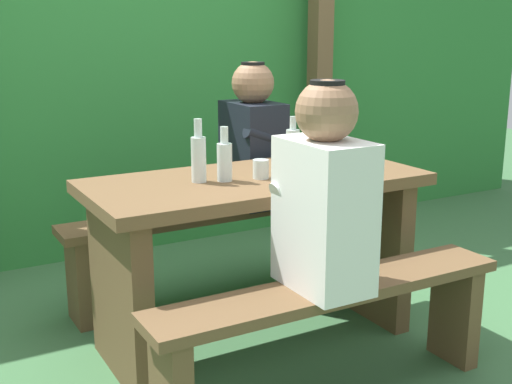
{
  "coord_description": "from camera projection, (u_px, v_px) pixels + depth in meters",
  "views": [
    {
      "loc": [
        -1.31,
        -2.33,
        1.34
      ],
      "look_at": [
        0.0,
        0.0,
        0.67
      ],
      "focal_mm": 46.6,
      "sensor_mm": 36.0,
      "label": 1
    }
  ],
  "objects": [
    {
      "name": "person_black_coat",
      "position": [
        253.0,
        140.0,
        3.33
      ],
      "size": [
        0.25,
        0.35,
        0.72
      ],
      "color": "black",
      "rests_on": "bench_far"
    },
    {
      "name": "bottle_left",
      "position": [
        199.0,
        156.0,
        2.62
      ],
      "size": [
        0.06,
        0.06,
        0.25
      ],
      "color": "silver",
      "rests_on": "picnic_table"
    },
    {
      "name": "pergola_post_right",
      "position": [
        319.0,
        81.0,
        4.32
      ],
      "size": [
        0.12,
        0.12,
        1.98
      ],
      "primitive_type": "cube",
      "color": "brown",
      "rests_on": "ground_plane"
    },
    {
      "name": "drinking_glass",
      "position": [
        261.0,
        169.0,
        2.7
      ],
      "size": [
        0.07,
        0.07,
        0.08
      ],
      "primitive_type": "cylinder",
      "color": "silver",
      "rests_on": "picnic_table"
    },
    {
      "name": "person_white_shirt",
      "position": [
        324.0,
        195.0,
        2.25
      ],
      "size": [
        0.25,
        0.35,
        0.72
      ],
      "color": "white",
      "rests_on": "bench_near"
    },
    {
      "name": "picnic_table",
      "position": [
        256.0,
        231.0,
        2.8
      ],
      "size": [
        1.4,
        0.64,
        0.74
      ],
      "color": "brown",
      "rests_on": "ground_plane"
    },
    {
      "name": "bench_far",
      "position": [
        202.0,
        236.0,
        3.3
      ],
      "size": [
        1.4,
        0.24,
        0.45
      ],
      "color": "brown",
      "rests_on": "ground_plane"
    },
    {
      "name": "bench_near",
      "position": [
        331.0,
        318.0,
        2.38
      ],
      "size": [
        1.4,
        0.24,
        0.45
      ],
      "color": "brown",
      "rests_on": "ground_plane"
    },
    {
      "name": "bottle_center",
      "position": [
        225.0,
        159.0,
        2.64
      ],
      "size": [
        0.06,
        0.06,
        0.22
      ],
      "color": "silver",
      "rests_on": "picnic_table"
    },
    {
      "name": "bottle_right",
      "position": [
        293.0,
        149.0,
        2.83
      ],
      "size": [
        0.06,
        0.06,
        0.23
      ],
      "color": "silver",
      "rests_on": "picnic_table"
    },
    {
      "name": "ground_plane",
      "position": [
        256.0,
        339.0,
        2.92
      ],
      "size": [
        12.0,
        12.0,
        0.0
      ],
      "primitive_type": "plane",
      "color": "#3E6D41"
    },
    {
      "name": "hedge_backdrop",
      "position": [
        119.0,
        78.0,
        4.14
      ],
      "size": [
        6.4,
        0.63,
        2.05
      ],
      "primitive_type": "cube",
      "color": "#2F7E36",
      "rests_on": "ground_plane"
    }
  ]
}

